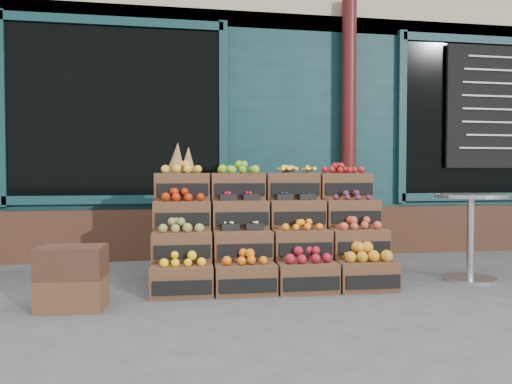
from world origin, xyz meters
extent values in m
plane|color=#4A4A4D|center=(0.00, 0.00, 0.00)|extent=(60.00, 60.00, 0.00)
cube|color=#0E3032|center=(0.00, 5.20, 2.40)|extent=(12.00, 6.00, 4.80)
cube|color=#0E3032|center=(0.00, 2.25, 1.50)|extent=(12.00, 0.12, 3.00)
cube|color=#3F2519|center=(0.00, 2.18, 0.30)|extent=(12.00, 0.18, 0.60)
cube|color=black|center=(-1.60, 2.18, 1.75)|extent=(2.40, 0.06, 2.00)
cube|color=black|center=(3.20, 2.18, 1.75)|extent=(2.40, 0.06, 2.00)
cylinder|color=#481011|center=(1.20, 2.05, 1.60)|extent=(0.18, 0.18, 3.20)
cube|color=black|center=(3.20, 2.10, 1.90)|extent=(1.30, 0.04, 1.60)
cube|color=#533320|center=(-0.89, 0.34, 0.13)|extent=(0.53, 0.37, 0.26)
cube|color=black|center=(-0.90, 0.15, 0.10)|extent=(0.47, 0.03, 0.12)
cube|color=yellow|center=(-0.89, 0.34, 0.30)|extent=(0.42, 0.28, 0.08)
cube|color=#533320|center=(-0.36, 0.32, 0.13)|extent=(0.53, 0.37, 0.26)
cube|color=black|center=(-0.37, 0.13, 0.10)|extent=(0.47, 0.03, 0.12)
cube|color=orange|center=(-0.36, 0.32, 0.30)|extent=(0.42, 0.28, 0.09)
cube|color=#533320|center=(0.17, 0.30, 0.13)|extent=(0.53, 0.37, 0.26)
cube|color=black|center=(0.16, 0.11, 0.10)|extent=(0.47, 0.03, 0.12)
cube|color=maroon|center=(0.17, 0.30, 0.31)|extent=(0.42, 0.28, 0.10)
cube|color=#533320|center=(0.70, 0.28, 0.13)|extent=(0.53, 0.37, 0.26)
cube|color=black|center=(0.70, 0.09, 0.10)|extent=(0.47, 0.03, 0.12)
cube|color=#C67F1A|center=(0.70, 0.28, 0.32)|extent=(0.42, 0.28, 0.12)
cube|color=#533320|center=(-0.89, 0.55, 0.39)|extent=(0.53, 0.37, 0.26)
cube|color=black|center=(-0.89, 0.36, 0.36)|extent=(0.47, 0.03, 0.12)
cube|color=olive|center=(-0.89, 0.55, 0.56)|extent=(0.42, 0.28, 0.09)
cube|color=#533320|center=(-0.35, 0.53, 0.39)|extent=(0.53, 0.37, 0.26)
cube|color=black|center=(-0.36, 0.35, 0.36)|extent=(0.47, 0.03, 0.12)
cube|color=#91D362|center=(-0.35, 0.53, 0.53)|extent=(0.42, 0.28, 0.03)
cube|color=#533320|center=(0.18, 0.52, 0.39)|extent=(0.53, 0.37, 0.26)
cube|color=black|center=(0.17, 0.33, 0.36)|extent=(0.47, 0.03, 0.12)
cube|color=orange|center=(0.18, 0.52, 0.55)|extent=(0.42, 0.28, 0.07)
cube|color=#533320|center=(0.71, 0.50, 0.39)|extent=(0.53, 0.37, 0.26)
cube|color=black|center=(0.70, 0.31, 0.36)|extent=(0.47, 0.03, 0.12)
cube|color=#C2422B|center=(0.71, 0.50, 0.55)|extent=(0.42, 0.28, 0.08)
cube|color=#533320|center=(-0.88, 0.77, 0.64)|extent=(0.53, 0.37, 0.26)
cube|color=black|center=(-0.89, 0.58, 0.62)|extent=(0.47, 0.03, 0.12)
cube|color=#9E2006|center=(-0.88, 0.77, 0.81)|extent=(0.42, 0.28, 0.09)
cube|color=#533320|center=(-0.35, 0.75, 0.64)|extent=(0.53, 0.37, 0.26)
cube|color=black|center=(-0.35, 0.56, 0.62)|extent=(0.47, 0.03, 0.12)
cube|color=#AD0B1F|center=(-0.35, 0.75, 0.79)|extent=(0.42, 0.28, 0.03)
cube|color=#533320|center=(0.19, 0.73, 0.64)|extent=(0.53, 0.37, 0.26)
cube|color=black|center=(0.18, 0.54, 0.62)|extent=(0.47, 0.03, 0.12)
cube|color=#1A1C3E|center=(0.19, 0.73, 0.79)|extent=(0.42, 0.28, 0.03)
cube|color=#533320|center=(0.72, 0.71, 0.64)|extent=(0.53, 0.37, 0.26)
cube|color=black|center=(0.71, 0.52, 0.62)|extent=(0.47, 0.03, 0.12)
cube|color=#551C36|center=(0.72, 0.71, 0.80)|extent=(0.42, 0.28, 0.07)
cube|color=#533320|center=(-0.87, 0.99, 0.90)|extent=(0.53, 0.37, 0.26)
cube|color=black|center=(-0.88, 0.80, 0.87)|extent=(0.47, 0.03, 0.12)
cube|color=gold|center=(-0.87, 0.99, 1.07)|extent=(0.42, 0.28, 0.09)
cube|color=#533320|center=(-0.34, 0.97, 0.90)|extent=(0.53, 0.37, 0.26)
cube|color=black|center=(-0.35, 0.78, 0.87)|extent=(0.47, 0.03, 0.12)
cube|color=#7EB11D|center=(-0.34, 0.97, 1.07)|extent=(0.42, 0.28, 0.09)
cube|color=#533320|center=(0.19, 0.95, 0.90)|extent=(0.53, 0.37, 0.26)
cube|color=black|center=(0.19, 0.76, 0.87)|extent=(0.47, 0.03, 0.12)
cube|color=yellow|center=(0.19, 0.95, 1.07)|extent=(0.42, 0.28, 0.08)
cube|color=#533320|center=(0.73, 0.93, 0.90)|extent=(0.53, 0.37, 0.26)
cube|color=black|center=(0.72, 0.74, 0.87)|extent=(0.47, 0.03, 0.12)
cube|color=maroon|center=(0.73, 0.93, 1.07)|extent=(0.42, 0.28, 0.08)
cube|color=#3F2519|center=(-0.09, 0.53, 0.13)|extent=(2.12, 0.43, 0.26)
cube|color=#3F2519|center=(-0.08, 0.74, 0.26)|extent=(2.12, 0.43, 0.51)
cube|color=#3F2519|center=(-0.07, 0.96, 0.39)|extent=(2.12, 0.43, 0.77)
cone|color=olive|center=(-0.92, 0.99, 1.18)|extent=(0.18, 0.18, 0.30)
cone|color=olive|center=(-0.81, 1.03, 1.16)|extent=(0.16, 0.16, 0.26)
cube|color=#533320|center=(-1.72, 0.03, 0.12)|extent=(0.50, 0.37, 0.24)
cube|color=#3F2519|center=(-1.72, 0.03, 0.36)|extent=(0.50, 0.37, 0.24)
cylinder|color=silver|center=(1.83, 0.44, 0.02)|extent=(0.48, 0.48, 0.03)
cylinder|color=silver|center=(1.83, 0.44, 0.41)|extent=(0.07, 0.07, 0.79)
cylinder|color=silver|center=(1.83, 0.44, 0.81)|extent=(0.66, 0.66, 0.03)
imported|color=#1C622B|center=(-1.60, 2.99, 0.99)|extent=(0.78, 0.57, 1.97)
camera|label=1|loc=(-0.99, -3.86, 1.01)|focal=35.00mm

